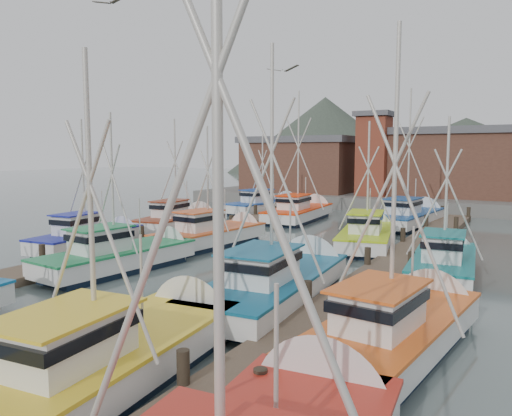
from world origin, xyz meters
The scene contains 22 objects.
ground centered at (0.00, 0.00, 0.00)m, with size 260.00×260.00×0.00m, color #546463.
dock_left centered at (-7.00, 4.04, 0.21)m, with size 2.30×46.00×1.50m.
dock_right centered at (7.00, 4.04, 0.21)m, with size 2.30×46.00×1.50m.
quay centered at (0.00, 37.00, 0.60)m, with size 44.00×16.00×1.20m, color slate.
shed_left centered at (-11.00, 35.00, 4.34)m, with size 12.72×8.48×6.20m.
shed_center centered at (6.00, 37.00, 4.69)m, with size 14.84×9.54×6.90m.
lookout_tower centered at (-2.00, 33.00, 5.55)m, with size 3.60×3.60×8.50m.
distant_hills centered at (-12.76, 122.59, 0.00)m, with size 175.00×140.00×42.00m.
boat_1 centered at (4.00, -9.04, 0.68)m, with size 3.71×9.58×8.71m.
boat_4 centered at (-4.29, -0.18, 0.68)m, with size 3.48×8.71×8.14m.
boat_5 centered at (4.34, -0.89, 0.69)m, with size 4.15×10.00×10.34m.
boat_6 centered at (-9.60, 2.65, 0.68)m, with size 3.25×7.91×8.04m.
boat_7 centered at (9.57, -3.74, 0.69)m, with size 3.86×8.95×9.67m.
boat_8 centered at (-4.09, 7.19, 0.68)m, with size 3.51×8.69×7.84m.
boat_9 centered at (4.04, 11.49, 0.68)m, with size 4.41×9.19×8.16m.
boat_10 centered at (-10.02, 11.39, 0.68)m, with size 3.71×8.89×8.71m.
boat_11 centered at (9.30, 5.75, 0.68)m, with size 3.26×8.29×7.80m.
boat_12 centered at (-4.29, 20.18, 0.69)m, with size 4.50×9.81×11.39m.
boat_13 centered at (4.34, 21.51, 0.69)m, with size 4.46×10.10×11.26m.
boat_14 centered at (-9.28, 23.50, 0.68)m, with size 4.24×9.43×8.02m.
gull_near centered at (0.49, -5.41, 10.45)m, with size 1.54×0.61×0.24m.
gull_far centered at (3.47, 1.03, 8.98)m, with size 1.54×0.66×0.24m.
Camera 1 is at (12.76, -17.59, 5.63)m, focal length 35.00 mm.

